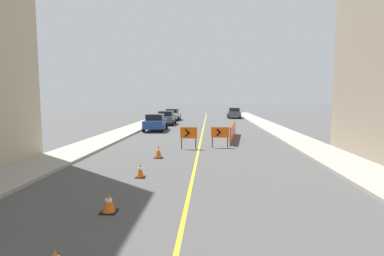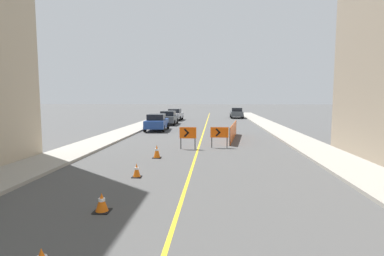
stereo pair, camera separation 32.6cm
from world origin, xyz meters
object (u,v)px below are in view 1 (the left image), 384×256
(arrow_barricade_secondary, at_px, (220,133))
(parked_car_curb_mid, at_px, (167,118))
(traffic_cone_fourth, at_px, (109,203))
(parked_car_opposite_side, at_px, (234,113))
(arrow_barricade_primary, at_px, (189,134))
(parked_car_curb_far, at_px, (173,115))
(parked_car_curb_near, at_px, (155,122))
(traffic_cone_fifth, at_px, (140,171))
(traffic_cone_farthest, at_px, (158,152))

(arrow_barricade_secondary, distance_m, parked_car_curb_mid, 16.86)
(traffic_cone_fourth, relative_size, parked_car_opposite_side, 0.12)
(traffic_cone_fourth, bearing_deg, arrow_barricade_primary, 81.85)
(parked_car_curb_mid, bearing_deg, parked_car_curb_far, 90.81)
(arrow_barricade_primary, bearing_deg, parked_car_curb_mid, 101.85)
(arrow_barricade_secondary, relative_size, parked_car_opposite_side, 0.30)
(parked_car_curb_near, distance_m, parked_car_curb_far, 13.17)
(parked_car_opposite_side, bearing_deg, traffic_cone_fifth, -99.36)
(traffic_cone_fourth, height_order, traffic_cone_farthest, traffic_cone_farthest)
(traffic_cone_fourth, xyz_separation_m, arrow_barricade_secondary, (3.39, 10.86, 0.66))
(parked_car_curb_mid, bearing_deg, traffic_cone_farthest, -83.15)
(traffic_cone_farthest, relative_size, parked_car_curb_far, 0.16)
(parked_car_curb_far, height_order, parked_car_opposite_side, same)
(traffic_cone_fifth, relative_size, arrow_barricade_secondary, 0.43)
(arrow_barricade_secondary, bearing_deg, parked_car_curb_mid, 108.70)
(arrow_barricade_primary, bearing_deg, parked_car_opposite_side, 79.02)
(traffic_cone_fifth, height_order, parked_car_curb_near, parked_car_curb_near)
(traffic_cone_fourth, xyz_separation_m, arrow_barricade_primary, (1.47, 10.23, 0.68))
(parked_car_curb_near, distance_m, parked_car_curb_mid, 6.43)
(arrow_barricade_primary, bearing_deg, arrow_barricade_secondary, 16.95)
(arrow_barricade_primary, height_order, arrow_barricade_secondary, arrow_barricade_primary)
(traffic_cone_farthest, xyz_separation_m, arrow_barricade_primary, (1.37, 2.82, 0.60))
(traffic_cone_fifth, distance_m, parked_car_curb_near, 16.89)
(traffic_cone_fifth, xyz_separation_m, parked_car_opposite_side, (6.45, 35.00, 0.53))
(traffic_cone_fourth, distance_m, traffic_cone_fifth, 3.60)
(traffic_cone_fourth, height_order, traffic_cone_fifth, traffic_cone_fifth)
(parked_car_curb_far, bearing_deg, parked_car_opposite_side, 32.31)
(traffic_cone_fifth, xyz_separation_m, arrow_barricade_primary, (1.44, 6.63, 0.67))
(traffic_cone_fifth, bearing_deg, arrow_barricade_secondary, 65.13)
(traffic_cone_fourth, bearing_deg, parked_car_curb_near, 96.78)
(parked_car_curb_near, bearing_deg, parked_car_opposite_side, 61.60)
(arrow_barricade_primary, height_order, parked_car_curb_mid, parked_car_curb_mid)
(parked_car_curb_near, xyz_separation_m, parked_car_opposite_side, (8.89, 18.30, 0.00))
(traffic_cone_farthest, xyz_separation_m, arrow_barricade_secondary, (3.30, 3.44, 0.58))
(traffic_cone_fourth, distance_m, arrow_barricade_secondary, 11.39)
(arrow_barricade_primary, xyz_separation_m, parked_car_curb_far, (-3.87, 23.24, -0.14))
(parked_car_curb_mid, bearing_deg, arrow_barricade_primary, -77.36)
(arrow_barricade_primary, relative_size, parked_car_curb_near, 0.31)
(arrow_barricade_primary, bearing_deg, traffic_cone_farthest, -116.94)
(traffic_cone_fifth, height_order, parked_car_opposite_side, parked_car_opposite_side)
(arrow_barricade_secondary, relative_size, parked_car_curb_mid, 0.30)
(parked_car_curb_near, xyz_separation_m, parked_car_curb_far, (0.01, 13.17, 0.00))
(arrow_barricade_primary, xyz_separation_m, parked_car_curb_mid, (-3.75, 16.50, -0.14))
(traffic_cone_fifth, distance_m, parked_car_curb_far, 29.98)
(traffic_cone_fourth, bearing_deg, parked_car_opposite_side, 80.48)
(traffic_cone_fifth, bearing_deg, parked_car_curb_mid, 95.71)
(traffic_cone_fourth, height_order, arrow_barricade_secondary, arrow_barricade_secondary)
(parked_car_curb_far, bearing_deg, traffic_cone_fifth, -83.06)
(arrow_barricade_secondary, distance_m, parked_car_opposite_side, 27.92)
(parked_car_curb_mid, bearing_deg, traffic_cone_fourth, -85.29)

